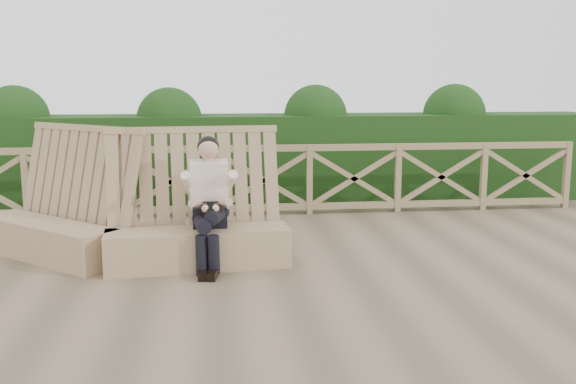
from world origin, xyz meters
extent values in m
plane|color=brown|center=(0.00, 0.00, 0.00)|extent=(60.00, 60.00, 0.00)
cube|color=#83694B|center=(-2.75, 1.32, 0.22)|extent=(1.86, 1.73, 0.44)
cube|color=#83694B|center=(-2.57, 1.53, 0.79)|extent=(1.83, 1.69, 1.56)
cube|color=#83694B|center=(-0.97, 0.74, 0.22)|extent=(2.08, 0.68, 0.44)
cube|color=#83694B|center=(-0.99, 1.01, 0.79)|extent=(2.08, 0.62, 1.56)
cube|color=black|center=(-0.83, 0.86, 0.56)|extent=(0.39, 0.29, 0.24)
cube|color=beige|center=(-0.83, 0.91, 0.92)|extent=(0.44, 0.32, 0.56)
sphere|color=tan|center=(-0.83, 0.86, 1.33)|extent=(0.23, 0.23, 0.22)
sphere|color=black|center=(-0.83, 0.89, 1.35)|extent=(0.25, 0.25, 0.25)
cylinder|color=black|center=(-0.92, 0.63, 0.53)|extent=(0.18, 0.50, 0.16)
cylinder|color=black|center=(-0.75, 0.65, 0.61)|extent=(0.18, 0.50, 0.18)
cylinder|color=black|center=(-0.92, 0.39, 0.22)|extent=(0.13, 0.13, 0.44)
cylinder|color=black|center=(-0.79, 0.37, 0.22)|extent=(0.13, 0.13, 0.44)
cube|color=black|center=(-0.92, 0.30, 0.04)|extent=(0.10, 0.26, 0.09)
cube|color=black|center=(-0.81, 0.28, 0.04)|extent=(0.10, 0.26, 0.09)
cube|color=black|center=(-0.80, 0.66, 0.66)|extent=(0.23, 0.14, 0.15)
cube|color=black|center=(-0.82, 0.49, 0.73)|extent=(0.08, 0.10, 0.13)
cube|color=#988058|center=(0.00, 3.50, 1.05)|extent=(10.10, 0.07, 0.10)
cube|color=#988058|center=(0.00, 3.50, 0.12)|extent=(10.10, 0.07, 0.10)
cube|color=black|center=(0.00, 4.70, 0.75)|extent=(12.00, 1.20, 1.50)
camera|label=1|loc=(-0.78, -6.34, 2.08)|focal=40.00mm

